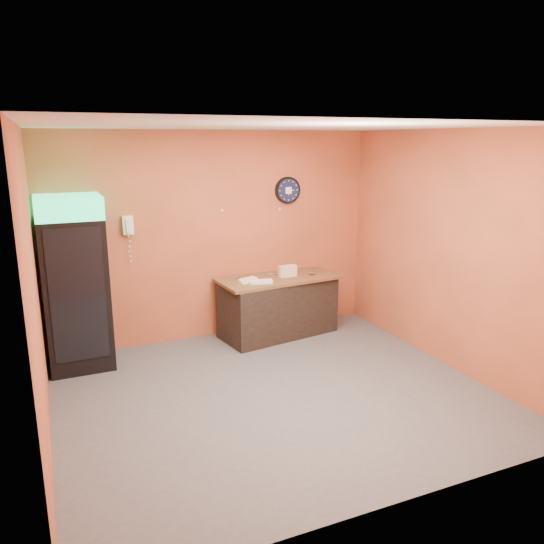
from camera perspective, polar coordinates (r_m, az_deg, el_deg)
floor at (r=5.89m, az=0.30°, el=-12.95°), size 4.50×4.50×0.00m
back_wall at (r=7.23m, az=-6.09°, el=3.84°), size 4.50×0.02×2.80m
left_wall at (r=4.97m, az=-24.20°, el=-2.06°), size 0.02×4.00×2.80m
right_wall at (r=6.61m, az=18.48°, el=2.22°), size 0.02×4.00×2.80m
ceiling at (r=5.25m, az=0.34°, el=15.44°), size 4.50×4.00×0.02m
beverage_cooler at (r=6.62m, az=-20.38°, el=-1.43°), size 0.73×0.74×2.06m
prep_counter at (r=7.42m, az=0.64°, el=-3.80°), size 1.68×0.95×0.79m
wall_clock at (r=7.51m, az=1.70°, el=8.79°), size 0.37×0.06×0.37m
wall_phone at (r=6.89m, az=-15.24°, el=4.87°), size 0.13×0.11×0.24m
butcher_paper at (r=7.30m, az=0.65°, el=-0.70°), size 1.71×0.91×0.04m
sub_roll_stack at (r=7.30m, az=1.70°, el=0.10°), size 0.25×0.09×0.16m
wrapped_sandwich_left at (r=7.03m, az=-2.48°, el=-0.98°), size 0.27×0.14×0.04m
wrapped_sandwich_mid at (r=6.98m, az=-1.18°, el=-1.05°), size 0.32×0.19×0.04m
wrapped_sandwich_right at (r=7.10m, az=-2.62°, el=-0.81°), size 0.28×0.19×0.04m
kitchen_tool at (r=7.44m, az=0.70°, el=-0.00°), size 0.06×0.06×0.06m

